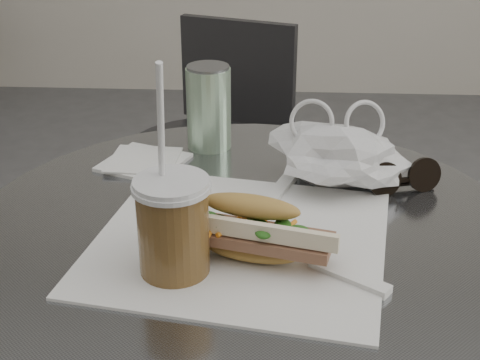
# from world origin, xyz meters

# --- Properties ---
(chair_far) EXTENTS (0.44, 0.46, 0.79)m
(chair_far) POSITION_xyz_m (-0.12, 1.06, 0.36)
(chair_far) COLOR #2D2D30
(chair_far) RESTS_ON ground
(sandwich_paper) EXTENTS (0.42, 0.40, 0.00)m
(sandwich_paper) POSITION_xyz_m (-0.00, 0.16, 0.74)
(sandwich_paper) COLOR white
(sandwich_paper) RESTS_ON cafe_table
(banh_mi) EXTENTS (0.26, 0.15, 0.08)m
(banh_mi) POSITION_xyz_m (0.01, 0.12, 0.78)
(banh_mi) COLOR tan
(banh_mi) RESTS_ON sandwich_paper
(iced_coffee) EXTENTS (0.09, 0.09, 0.26)m
(iced_coffee) POSITION_xyz_m (-0.08, 0.09, 0.80)
(iced_coffee) COLOR brown
(iced_coffee) RESTS_ON cafe_table
(sunglasses) EXTENTS (0.11, 0.06, 0.05)m
(sunglasses) POSITION_xyz_m (0.22, 0.32, 0.76)
(sunglasses) COLOR black
(sunglasses) RESTS_ON cafe_table
(plastic_bag) EXTENTS (0.20, 0.16, 0.09)m
(plastic_bag) POSITION_xyz_m (0.13, 0.33, 0.79)
(plastic_bag) COLOR silver
(plastic_bag) RESTS_ON cafe_table
(napkin_stack) EXTENTS (0.15, 0.15, 0.01)m
(napkin_stack) POSITION_xyz_m (-0.17, 0.39, 0.74)
(napkin_stack) COLOR white
(napkin_stack) RESTS_ON cafe_table
(drink_can) EXTENTS (0.07, 0.07, 0.14)m
(drink_can) POSITION_xyz_m (-0.07, 0.47, 0.81)
(drink_can) COLOR #58975C
(drink_can) RESTS_ON cafe_table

